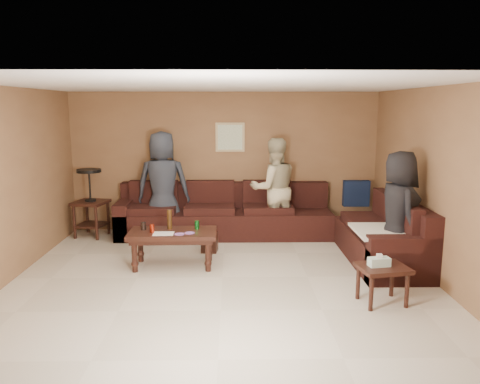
{
  "coord_description": "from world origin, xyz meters",
  "views": [
    {
      "loc": [
        0.13,
        -5.93,
        2.24
      ],
      "look_at": [
        0.25,
        0.85,
        1.0
      ],
      "focal_mm": 35.0,
      "sensor_mm": 36.0,
      "label": 1
    }
  ],
  "objects": [
    {
      "name": "person_left",
      "position": [
        -1.06,
        2.02,
        0.92
      ],
      "size": [
        0.91,
        0.6,
        1.84
      ],
      "primitive_type": "imported",
      "rotation": [
        0.0,
        0.0,
        3.16
      ],
      "color": "#292E38",
      "rests_on": "ground"
    },
    {
      "name": "coffee_table",
      "position": [
        -0.71,
        0.46,
        0.43
      ],
      "size": [
        1.23,
        0.63,
        0.79
      ],
      "rotation": [
        0.0,
        0.0,
        0.01
      ],
      "color": "#321710",
      "rests_on": "ground"
    },
    {
      "name": "end_table_left",
      "position": [
        -2.32,
        2.05,
        0.62
      ],
      "size": [
        0.63,
        0.63,
        1.18
      ],
      "rotation": [
        0.0,
        0.0,
        -0.24
      ],
      "color": "#321710",
      "rests_on": "ground"
    },
    {
      "name": "sectional_sofa",
      "position": [
        0.81,
        1.52,
        0.33
      ],
      "size": [
        4.65,
        2.9,
        0.97
      ],
      "color": "black",
      "rests_on": "ground"
    },
    {
      "name": "side_table_right",
      "position": [
        1.85,
        -0.86,
        0.39
      ],
      "size": [
        0.61,
        0.53,
        0.59
      ],
      "rotation": [
        0.0,
        0.0,
        0.18
      ],
      "color": "#321710",
      "rests_on": "ground"
    },
    {
      "name": "waste_bin",
      "position": [
        -0.22,
        1.13,
        0.14
      ],
      "size": [
        0.27,
        0.27,
        0.29
      ],
      "primitive_type": "cube",
      "rotation": [
        0.0,
        0.0,
        -0.12
      ],
      "color": "#321710",
      "rests_on": "ground"
    },
    {
      "name": "person_right",
      "position": [
        2.37,
        0.17,
        0.83
      ],
      "size": [
        0.6,
        0.86,
        1.67
      ],
      "primitive_type": "imported",
      "rotation": [
        0.0,
        0.0,
        1.65
      ],
      "color": "black",
      "rests_on": "ground"
    },
    {
      "name": "wall_art",
      "position": [
        0.1,
        2.48,
        1.7
      ],
      "size": [
        0.52,
        0.04,
        0.52
      ],
      "color": "tan",
      "rests_on": "ground"
    },
    {
      "name": "room",
      "position": [
        0.0,
        0.0,
        1.66
      ],
      "size": [
        5.6,
        5.5,
        2.5
      ],
      "color": "beige",
      "rests_on": "ground"
    },
    {
      "name": "person_middle",
      "position": [
        0.85,
        1.93,
        0.86
      ],
      "size": [
        0.95,
        0.8,
        1.72
      ],
      "primitive_type": "imported",
      "rotation": [
        0.0,
        0.0,
        3.34
      ],
      "color": "#C3B891",
      "rests_on": "ground"
    }
  ]
}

